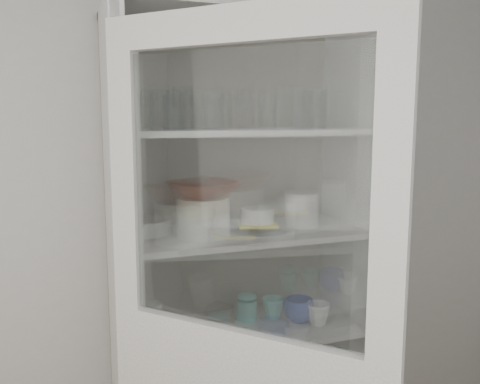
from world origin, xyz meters
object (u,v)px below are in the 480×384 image
object	(u,v)px
plate_stack_front	(203,225)
mug_white	(318,314)
mug_blue	(299,310)
goblet_1	(184,108)
mug_teal	(273,308)
cream_bowl	(203,206)
yellow_trivet	(257,224)
plate_stack_back	(143,226)
terracotta_bowl	(203,189)
white_canister	(149,318)
goblet_2	(244,108)
pantry_cabinet	(235,302)
grey_bowl_stack	(302,209)
goblet_0	(171,109)
measuring_cups	(173,340)
goblet_3	(308,109)
teal_jar	(247,308)
white_ramekin	(257,215)
glass_platter	(257,227)

from	to	relation	value
plate_stack_front	mug_white	world-z (taller)	plate_stack_front
mug_white	mug_blue	bearing A→B (deg)	137.76
goblet_1	mug_teal	world-z (taller)	goblet_1
cream_bowl	yellow_trivet	distance (m)	0.26
plate_stack_front	plate_stack_back	distance (m)	0.25
terracotta_bowl	mug_teal	size ratio (longest dim) A/B	2.66
mug_white	white_canister	distance (m)	0.68
goblet_2	yellow_trivet	xyz separation A→B (m)	(0.03, -0.07, -0.46)
pantry_cabinet	cream_bowl	world-z (taller)	pantry_cabinet
grey_bowl_stack	goblet_1	bearing A→B (deg)	169.02
yellow_trivet	plate_stack_back	bearing A→B (deg)	168.86
mug_blue	mug_white	xyz separation A→B (m)	(0.06, -0.06, -0.00)
goblet_0	goblet_1	world-z (taller)	goblet_1
goblet_1	plate_stack_back	xyz separation A→B (m)	(-0.17, 0.00, -0.45)
plate_stack_front	pantry_cabinet	bearing A→B (deg)	31.67
goblet_0	mug_teal	bearing A→B (deg)	-11.10
goblet_1	mug_blue	world-z (taller)	goblet_1
yellow_trivet	measuring_cups	size ratio (longest dim) A/B	1.56
mug_white	goblet_3	bearing A→B (deg)	79.51
measuring_cups	goblet_3	bearing A→B (deg)	16.19
plate_stack_front	mug_white	size ratio (longest dim) A/B	2.09
goblet_2	grey_bowl_stack	xyz separation A→B (m)	(0.23, -0.07, -0.41)
pantry_cabinet	mug_blue	size ratio (longest dim) A/B	16.75
pantry_cabinet	teal_jar	bearing A→B (deg)	-7.10
measuring_cups	cream_bowl	bearing A→B (deg)	17.97
goblet_3	teal_jar	xyz separation A→B (m)	(-0.30, -0.05, -0.83)
cream_bowl	teal_jar	bearing A→B (deg)	23.65
grey_bowl_stack	white_canister	size ratio (longest dim) A/B	1.12
plate_stack_front	white_ramekin	xyz separation A→B (m)	(0.23, 0.04, 0.01)
plate_stack_front	mug_teal	bearing A→B (deg)	12.07
pantry_cabinet	goblet_3	xyz separation A→B (m)	(0.35, 0.04, 0.80)
mug_teal	goblet_3	bearing A→B (deg)	26.96
goblet_2	pantry_cabinet	bearing A→B (deg)	-171.13
mug_blue	terracotta_bowl	bearing A→B (deg)	-171.24
glass_platter	mug_blue	xyz separation A→B (m)	(0.17, -0.04, -0.36)
goblet_0	glass_platter	distance (m)	0.58
goblet_1	goblet_3	size ratio (longest dim) A/B	1.00
glass_platter	teal_jar	world-z (taller)	glass_platter
goblet_1	grey_bowl_stack	xyz separation A→B (m)	(0.47, -0.09, -0.41)
pantry_cabinet	terracotta_bowl	distance (m)	0.53
goblet_1	goblet_3	bearing A→B (deg)	2.01
goblet_2	grey_bowl_stack	world-z (taller)	goblet_2
terracotta_bowl	goblet_3	bearing A→B (deg)	15.71
goblet_2	white_ramekin	bearing A→B (deg)	-63.85
goblet_3	terracotta_bowl	bearing A→B (deg)	-164.29
glass_platter	white_canister	size ratio (longest dim) A/B	2.27
goblet_3	cream_bowl	xyz separation A→B (m)	(-0.51, -0.14, -0.37)
white_ramekin	pantry_cabinet	bearing A→B (deg)	140.16
measuring_cups	white_canister	distance (m)	0.15
plate_stack_back	white_canister	xyz separation A→B (m)	(0.01, -0.04, -0.37)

